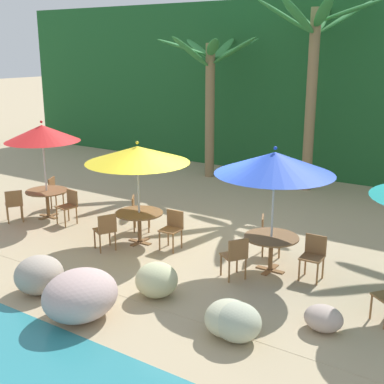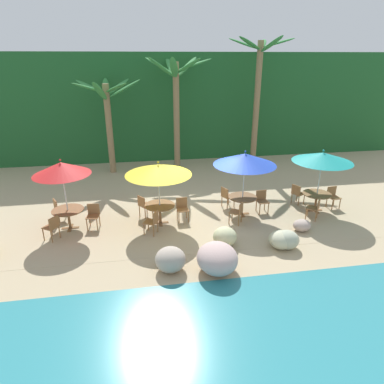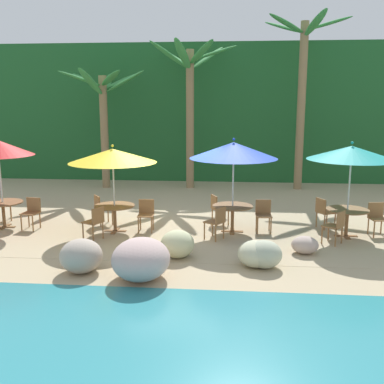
{
  "view_description": "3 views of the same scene",
  "coord_description": "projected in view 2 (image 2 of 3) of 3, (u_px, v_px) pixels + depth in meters",
  "views": [
    {
      "loc": [
        5.67,
        -9.07,
        4.39
      ],
      "look_at": [
        -0.27,
        -0.09,
        1.38
      ],
      "focal_mm": 48.47,
      "sensor_mm": 36.0,
      "label": 1
    },
    {
      "loc": [
        -2.24,
        -11.48,
        5.74
      ],
      "look_at": [
        -0.34,
        0.05,
        1.02
      ],
      "focal_mm": 31.39,
      "sensor_mm": 36.0,
      "label": 2
    },
    {
      "loc": [
        1.57,
        -11.98,
        3.5
      ],
      "look_at": [
        0.49,
        0.2,
        1.04
      ],
      "focal_mm": 42.04,
      "sensor_mm": 36.0,
      "label": 3
    }
  ],
  "objects": [
    {
      "name": "chair_teal_left",
      "position": [
        315.0,
        207.0,
        12.56
      ],
      "size": [
        0.59,
        0.59,
        0.87
      ],
      "color": "olive",
      "rests_on": "ground"
    },
    {
      "name": "ground_plane",
      "position": [
        201.0,
        216.0,
        12.99
      ],
      "size": [
        120.0,
        120.0,
        0.0
      ],
      "primitive_type": "plane",
      "color": "tan"
    },
    {
      "name": "rock_seawall",
      "position": [
        72.0,
        266.0,
        9.16
      ],
      "size": [
        12.26,
        3.54,
        1.05
      ],
      "color": "beige",
      "rests_on": "ground"
    },
    {
      "name": "palm_tree_third",
      "position": [
        258.0,
        84.0,
        17.84
      ],
      "size": [
        3.32,
        3.32,
        6.73
      ],
      "color": "olive",
      "rests_on": "ground"
    },
    {
      "name": "chair_teal_seaward",
      "position": [
        333.0,
        196.0,
        13.61
      ],
      "size": [
        0.47,
        0.48,
        0.87
      ],
      "color": "olive",
      "rests_on": "ground"
    },
    {
      "name": "umbrella_blue",
      "position": [
        245.0,
        159.0,
        12.34
      ],
      "size": [
        2.34,
        2.34,
        2.57
      ],
      "color": "silver",
      "rests_on": "ground"
    },
    {
      "name": "umbrella_teal",
      "position": [
        323.0,
        157.0,
        12.65
      ],
      "size": [
        2.25,
        2.25,
        2.52
      ],
      "color": "silver",
      "rests_on": "ground"
    },
    {
      "name": "umbrella_red",
      "position": [
        61.0,
        168.0,
        11.25
      ],
      "size": [
        1.93,
        1.93,
        2.59
      ],
      "color": "silver",
      "rests_on": "ground"
    },
    {
      "name": "terrace_deck",
      "position": [
        201.0,
        216.0,
        12.99
      ],
      "size": [
        18.0,
        5.2,
        0.01
      ],
      "color": "tan",
      "rests_on": "ground"
    },
    {
      "name": "chair_yellow_left",
      "position": [
        153.0,
        221.0,
        11.5
      ],
      "size": [
        0.57,
        0.57,
        0.87
      ],
      "color": "olive",
      "rests_on": "ground"
    },
    {
      "name": "chair_red_left",
      "position": [
        52.0,
        226.0,
        11.15
      ],
      "size": [
        0.59,
        0.59,
        0.87
      ],
      "color": "olive",
      "rests_on": "ground"
    },
    {
      "name": "palm_tree_second",
      "position": [
        176.0,
        93.0,
        17.23
      ],
      "size": [
        3.45,
        3.58,
        5.79
      ],
      "color": "olive",
      "rests_on": "ground"
    },
    {
      "name": "chair_red_inland",
      "position": [
        59.0,
        208.0,
        12.49
      ],
      "size": [
        0.57,
        0.57,
        0.87
      ],
      "color": "olive",
      "rests_on": "ground"
    },
    {
      "name": "umbrella_yellow",
      "position": [
        158.0,
        170.0,
        11.69
      ],
      "size": [
        2.35,
        2.35,
        2.4
      ],
      "color": "silver",
      "rests_on": "ground"
    },
    {
      "name": "chair_blue_seaward",
      "position": [
        262.0,
        199.0,
        13.23
      ],
      "size": [
        0.44,
        0.45,
        0.87
      ],
      "color": "olive",
      "rests_on": "ground"
    },
    {
      "name": "dining_table_blue",
      "position": [
        242.0,
        200.0,
        12.95
      ],
      "size": [
        1.1,
        1.1,
        0.74
      ],
      "color": "brown",
      "rests_on": "ground"
    },
    {
      "name": "dining_table_teal",
      "position": [
        317.0,
        196.0,
        13.26
      ],
      "size": [
        1.1,
        1.1,
        0.74
      ],
      "color": "brown",
      "rests_on": "ground"
    },
    {
      "name": "chair_yellow_inland",
      "position": [
        144.0,
        205.0,
        12.78
      ],
      "size": [
        0.59,
        0.59,
        0.87
      ],
      "color": "olive",
      "rests_on": "ground"
    },
    {
      "name": "palm_tree_nearest",
      "position": [
        108.0,
        108.0,
        16.75
      ],
      "size": [
        3.33,
        3.42,
        4.77
      ],
      "color": "olive",
      "rests_on": "ground"
    },
    {
      "name": "chair_blue_inland",
      "position": [
        227.0,
        196.0,
        13.59
      ],
      "size": [
        0.56,
        0.56,
        0.87
      ],
      "color": "olive",
      "rests_on": "ground"
    },
    {
      "name": "dining_table_yellow",
      "position": [
        160.0,
        208.0,
        12.24
      ],
      "size": [
        1.1,
        1.1,
        0.74
      ],
      "color": "brown",
      "rests_on": "ground"
    },
    {
      "name": "chair_teal_inland",
      "position": [
        297.0,
        193.0,
        13.88
      ],
      "size": [
        0.57,
        0.57,
        0.87
      ],
      "color": "olive",
      "rests_on": "ground"
    },
    {
      "name": "chair_yellow_seaward",
      "position": [
        182.0,
        207.0,
        12.53
      ],
      "size": [
        0.44,
        0.45,
        0.87
      ],
      "color": "olive",
      "rests_on": "ground"
    },
    {
      "name": "dining_table_red",
      "position": [
        68.0,
        213.0,
        11.86
      ],
      "size": [
        1.1,
        1.1,
        0.74
      ],
      "color": "brown",
      "rests_on": "ground"
    },
    {
      "name": "chair_blue_left",
      "position": [
        238.0,
        211.0,
        12.23
      ],
      "size": [
        0.59,
        0.59,
        0.87
      ],
      "color": "olive",
      "rests_on": "ground"
    },
    {
      "name": "chair_red_seaward",
      "position": [
        93.0,
        214.0,
        12.0
      ],
      "size": [
        0.48,
        0.48,
        0.87
      ],
      "color": "olive",
      "rests_on": "ground"
    },
    {
      "name": "foliage_backdrop",
      "position": [
        173.0,
        106.0,
        20.1
      ],
      "size": [
        28.0,
        2.4,
        6.0
      ],
      "color": "#1E5628",
      "rests_on": "ground"
    }
  ]
}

